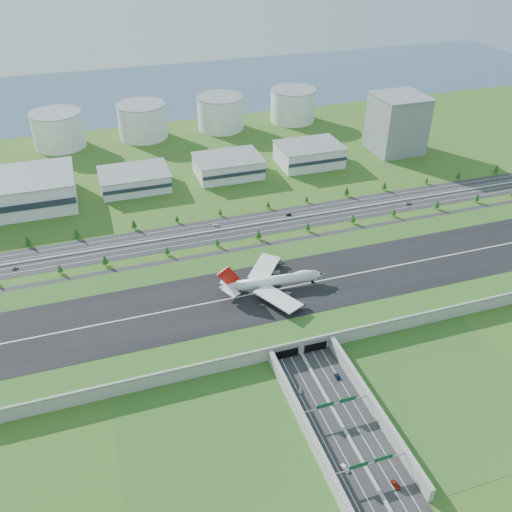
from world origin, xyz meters
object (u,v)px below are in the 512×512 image
object	(u,v)px
car_5	(289,215)
fuel_tank_a	(58,130)
office_tower	(397,124)
car_0	(300,390)
car_1	(345,468)
car_3	(396,484)
boeing_747	(273,281)
car_7	(216,225)
car_6	(408,203)
car_2	(337,376)
car_4	(15,268)

from	to	relation	value
car_5	fuel_tank_a	bearing A→B (deg)	-129.97
office_tower	car_0	size ratio (longest dim) A/B	12.92
car_1	car_3	distance (m)	22.33
boeing_747	car_3	world-z (taller)	boeing_747
car_5	boeing_747	bearing A→B (deg)	-15.26
office_tower	car_7	xyz separation A→B (m)	(-209.77, -92.91, -26.59)
boeing_747	car_5	distance (m)	110.54
car_5	car_3	bearing A→B (deg)	0.99
fuel_tank_a	car_6	bearing A→B (deg)	-39.34
fuel_tank_a	car_2	world-z (taller)	fuel_tank_a
fuel_tank_a	car_7	size ratio (longest dim) A/B	9.23
car_4	car_5	distance (m)	206.10
car_1	car_7	bearing A→B (deg)	72.90
car_0	car_4	bearing A→B (deg)	136.40
car_5	car_7	xyz separation A→B (m)	(-60.00, 1.73, 0.06)
car_5	car_4	bearing A→B (deg)	-75.50
fuel_tank_a	car_4	xyz separation A→B (m)	(-35.49, -222.37, -16.65)
boeing_747	car_5	world-z (taller)	boeing_747
car_1	car_2	distance (m)	55.63
boeing_747	car_0	size ratio (longest dim) A/B	16.26
office_tower	car_4	bearing A→B (deg)	-163.19
car_1	car_5	xyz separation A→B (m)	(59.35, 225.05, -0.05)
car_5	car_6	distance (m)	102.39
office_tower	car_2	bearing A→B (deg)	-125.11
boeing_747	car_5	bearing A→B (deg)	68.52
boeing_747	car_4	bearing A→B (deg)	156.14
car_7	fuel_tank_a	bearing A→B (deg)	-130.14
office_tower	car_5	xyz separation A→B (m)	(-149.78, -94.65, -26.66)
office_tower	car_2	world-z (taller)	office_tower
car_3	car_5	bearing A→B (deg)	-107.96
office_tower	car_3	world-z (taller)	office_tower
car_7	car_3	bearing A→B (deg)	26.19
car_7	office_tower	bearing A→B (deg)	135.82
fuel_tank_a	office_tower	bearing A→B (deg)	-19.77
car_0	car_4	distance (m)	218.18
car_3	car_4	distance (m)	279.38
boeing_747	car_2	size ratio (longest dim) A/B	14.46
fuel_tank_a	car_7	bearing A→B (deg)	-62.07
boeing_747	car_3	bearing A→B (deg)	-82.63
car_3	car_5	size ratio (longest dim) A/B	1.23
car_1	car_3	xyz separation A→B (m)	(17.33, -14.08, 0.01)
office_tower	car_4	distance (m)	372.30
car_3	car_1	bearing A→B (deg)	-47.09
car_0	car_4	world-z (taller)	car_4
car_2	car_3	bearing A→B (deg)	91.05
office_tower	car_7	size ratio (longest dim) A/B	10.15
car_7	boeing_747	bearing A→B (deg)	28.48
car_0	car_5	xyz separation A→B (m)	(61.25, 176.23, -0.00)
boeing_747	car_7	world-z (taller)	boeing_747
car_1	car_6	world-z (taller)	car_6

